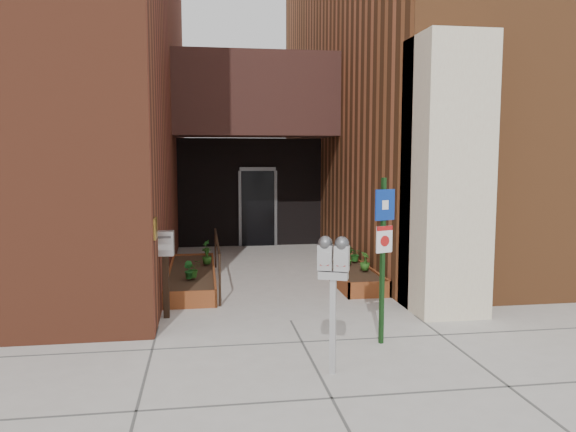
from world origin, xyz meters
name	(u,v)px	position (x,y,z in m)	size (l,w,h in m)	color
ground	(291,321)	(0.00, 0.00, 0.00)	(80.00, 80.00, 0.00)	#9E9991
architecture	(244,62)	(-0.18, 6.89, 4.98)	(20.00, 14.60, 10.00)	brown
planter_left	(192,278)	(-1.55, 2.70, 0.13)	(0.90, 3.60, 0.30)	brown
planter_right	(354,278)	(1.60, 2.20, 0.13)	(0.80, 2.20, 0.30)	brown
handrail	(217,247)	(-1.05, 2.65, 0.75)	(0.04, 3.34, 0.90)	black
parking_meter	(333,268)	(0.16, -2.13, 1.26)	(0.38, 0.25, 1.62)	#B5B5B8
sign_post	(383,243)	(1.06, -1.21, 1.38)	(0.29, 0.12, 2.25)	#133312
payment_dropbox	(165,255)	(-1.90, 0.46, 0.99)	(0.28, 0.22, 1.37)	black
shrub_left_a	(193,269)	(-1.51, 1.96, 0.46)	(0.30, 0.30, 0.33)	#215618
shrub_left_b	(188,270)	(-1.60, 1.87, 0.46)	(0.18, 0.18, 0.32)	#1A5E20
shrub_left_c	(207,255)	(-1.25, 3.23, 0.48)	(0.20, 0.20, 0.35)	#225418
shrub_left_d	(206,248)	(-1.25, 4.27, 0.47)	(0.18, 0.18, 0.34)	#1D5C1A
shrub_right_a	(365,261)	(1.80, 2.12, 0.48)	(0.20, 0.20, 0.36)	#285D1A
shrub_right_b	(350,256)	(1.65, 2.73, 0.47)	(0.18, 0.18, 0.34)	#27611B
shrub_right_c	(355,254)	(1.85, 3.02, 0.46)	(0.29, 0.29, 0.32)	#195117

